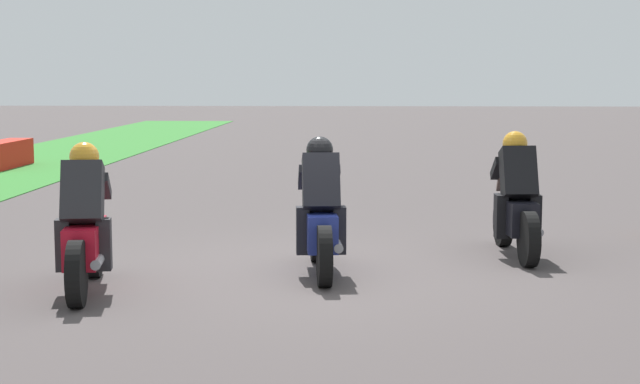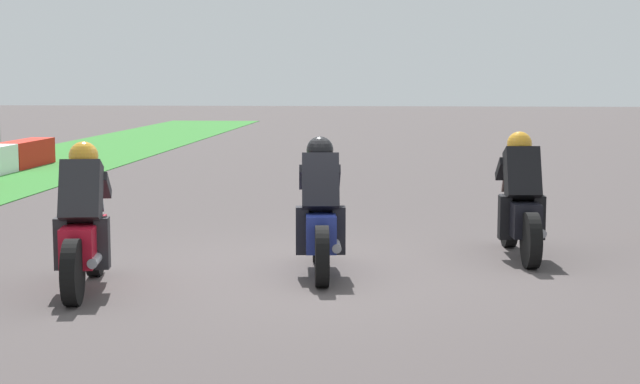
% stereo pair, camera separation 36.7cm
% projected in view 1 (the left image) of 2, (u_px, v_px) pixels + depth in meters
% --- Properties ---
extents(ground_plane, '(120.00, 120.00, 0.00)m').
position_uv_depth(ground_plane, '(310.00, 271.00, 10.92)').
color(ground_plane, '#484140').
extents(rider_lane_a, '(2.04, 0.55, 1.51)m').
position_uv_depth(rider_lane_a, '(516.00, 205.00, 11.78)').
color(rider_lane_a, black).
rests_on(rider_lane_a, ground_plane).
extents(rider_lane_b, '(2.04, 0.57, 1.51)m').
position_uv_depth(rider_lane_b, '(321.00, 217.00, 10.73)').
color(rider_lane_b, black).
rests_on(rider_lane_b, ground_plane).
extents(rider_lane_c, '(2.04, 0.60, 1.51)m').
position_uv_depth(rider_lane_c, '(85.00, 231.00, 9.82)').
color(rider_lane_c, black).
rests_on(rider_lane_c, ground_plane).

